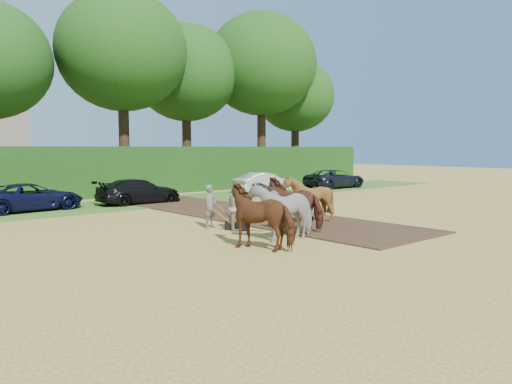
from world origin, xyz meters
TOP-DOWN VIEW (x-y plane):
  - ground at (0.00, 0.00)m, footprint 120.00×120.00m
  - earth_strip at (1.50, 7.00)m, footprint 4.50×17.00m
  - grass_verge at (0.00, 14.00)m, footprint 50.00×5.00m
  - hedgerow at (0.00, 18.50)m, footprint 46.00×1.60m
  - spectator_near at (-1.50, 4.02)m, footprint 0.95×0.99m
  - plough_team at (-0.78, 2.23)m, footprint 6.31×5.47m
  - parked_cars at (-0.10, 13.96)m, footprint 36.68×3.34m
  - treeline at (-1.69, 21.69)m, footprint 48.70×10.60m

SIDE VIEW (x-z plane):
  - ground at x=0.00m, z-range 0.00..0.00m
  - grass_verge at x=0.00m, z-range 0.00..0.03m
  - earth_strip at x=1.50m, z-range 0.00..0.05m
  - parked_cars at x=-0.10m, z-range -0.03..1.37m
  - spectator_near at x=-1.50m, z-range 0.00..1.60m
  - plough_team at x=-0.78m, z-range -0.01..1.90m
  - hedgerow at x=0.00m, z-range 0.00..3.00m
  - treeline at x=-1.69m, z-range 1.87..16.07m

